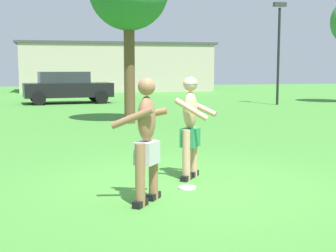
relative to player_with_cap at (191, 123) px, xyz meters
name	(u,v)px	position (x,y,z in m)	size (l,w,h in m)	color
ground_plane	(187,185)	(-0.17, -0.41, -0.91)	(80.00, 80.00, 0.00)	#428433
player_with_cap	(191,123)	(0.00, 0.00, 0.00)	(0.77, 0.68, 1.67)	black
player_in_gray	(146,138)	(-0.96, -1.24, -0.03)	(0.82, 0.70, 1.68)	black
frisbee	(187,188)	(-0.22, -0.62, -0.90)	(0.27, 0.27, 0.03)	white
car_black_mid_lot	(67,87)	(-1.52, 17.28, -0.09)	(4.48, 2.42, 1.58)	black
lamp_post	(279,41)	(8.32, 13.98, 2.12)	(0.60, 0.24, 4.84)	black
outbuilding_behind_lot	(116,67)	(2.50, 29.44, 0.90)	(14.52, 5.09, 3.62)	#B2A893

